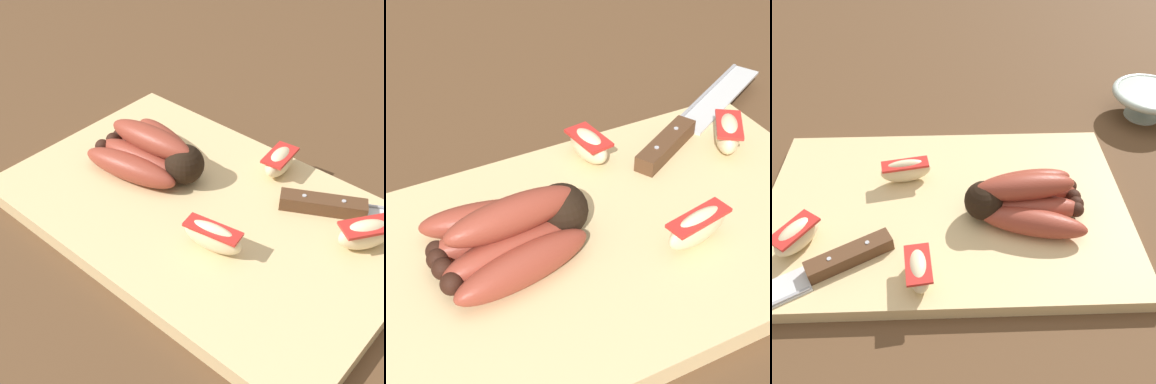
{
  "view_description": "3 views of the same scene",
  "coord_description": "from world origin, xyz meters",
  "views": [
    {
      "loc": [
        -0.31,
        0.4,
        0.44
      ],
      "look_at": [
        0.01,
        0.03,
        0.04
      ],
      "focal_mm": 51.04,
      "sensor_mm": 36.0,
      "label": 1
    },
    {
      "loc": [
        0.23,
        0.39,
        0.41
      ],
      "look_at": [
        0.03,
        -0.01,
        0.06
      ],
      "focal_mm": 58.54,
      "sensor_mm": 36.0,
      "label": 2
    },
    {
      "loc": [
        0.01,
        -0.35,
        0.41
      ],
      "look_at": [
        0.02,
        0.03,
        0.04
      ],
      "focal_mm": 38.31,
      "sensor_mm": 36.0,
      "label": 3
    }
  ],
  "objects": [
    {
      "name": "cutting_board",
      "position": [
        0.0,
        0.02,
        0.01
      ],
      "size": [
        0.48,
        0.3,
        0.02
      ],
      "primitive_type": "cube",
      "color": "#DBBC84",
      "rests_on": "ground_plane"
    },
    {
      "name": "banana_bunch",
      "position": [
        0.1,
        0.01,
        0.04
      ],
      "size": [
        0.15,
        0.13,
        0.06
      ],
      "color": "black",
      "rests_on": "cutting_board"
    },
    {
      "name": "ground_plane",
      "position": [
        0.0,
        0.0,
        0.0
      ],
      "size": [
        6.0,
        6.0,
        0.0
      ],
      "primitive_type": "plane",
      "color": "brown"
    },
    {
      "name": "chefs_knife",
      "position": [
        -0.15,
        -0.09,
        0.03
      ],
      "size": [
        0.26,
        0.16,
        0.02
      ],
      "color": "silver",
      "rests_on": "cutting_board"
    },
    {
      "name": "apple_wedge_middle",
      "position": [
        -0.17,
        -0.04,
        0.04
      ],
      "size": [
        0.06,
        0.07,
        0.04
      ],
      "color": "beige",
      "rests_on": "cutting_board"
    },
    {
      "name": "apple_wedge_far",
      "position": [
        -0.03,
        -0.09,
        0.04
      ],
      "size": [
        0.03,
        0.06,
        0.03
      ],
      "color": "beige",
      "rests_on": "cutting_board"
    },
    {
      "name": "apple_wedge_near",
      "position": [
        -0.05,
        0.07,
        0.04
      ],
      "size": [
        0.07,
        0.03,
        0.04
      ],
      "color": "beige",
      "rests_on": "cutting_board"
    },
    {
      "name": "ceramic_bowl",
      "position": [
        0.34,
        0.24,
        0.03
      ],
      "size": [
        0.12,
        0.12,
        0.05
      ],
      "color": "#A8B7AD",
      "rests_on": "ground_plane"
    }
  ]
}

